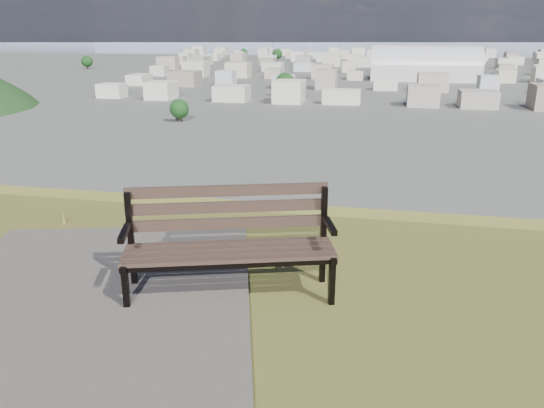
# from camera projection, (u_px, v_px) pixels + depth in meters

# --- Properties ---
(park_bench) EXTENTS (2.07, 1.19, 1.03)m
(park_bench) POSITION_uv_depth(u_px,v_px,m) (229.00, 237.00, 5.08)
(park_bench) COLOR #3F2E24
(park_bench) RESTS_ON hilltop_mesa
(gravel_patch) EXTENTS (3.95, 4.84, 0.08)m
(gravel_patch) POSITION_uv_depth(u_px,v_px,m) (85.00, 316.00, 4.74)
(gravel_patch) COLOR #5B574F
(gravel_patch) RESTS_ON hilltop_mesa
(arena) EXTENTS (56.80, 24.12, 23.95)m
(arena) POSITION_uv_depth(u_px,v_px,m) (425.00, 70.00, 286.26)
(arena) COLOR silver
(arena) RESTS_ON ground
(city_blocks) EXTENTS (395.00, 361.00, 7.00)m
(city_blocks) POSITION_uv_depth(u_px,v_px,m) (384.00, 63.00, 376.83)
(city_blocks) COLOR silver
(city_blocks) RESTS_ON ground
(city_trees) EXTENTS (406.52, 387.20, 9.98)m
(city_trees) POSITION_uv_depth(u_px,v_px,m) (338.00, 68.00, 311.34)
(city_trees) COLOR #35281A
(city_trees) RESTS_ON ground
(bay_water) EXTENTS (2400.00, 700.00, 0.12)m
(bay_water) POSITION_uv_depth(u_px,v_px,m) (385.00, 45.00, 847.63)
(bay_water) COLOR #7E8DA0
(bay_water) RESTS_ON ground
(far_hills) EXTENTS (2050.00, 340.00, 60.00)m
(far_hills) POSITION_uv_depth(u_px,v_px,m) (361.00, 28.00, 1318.40)
(far_hills) COLOR #848FA4
(far_hills) RESTS_ON ground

